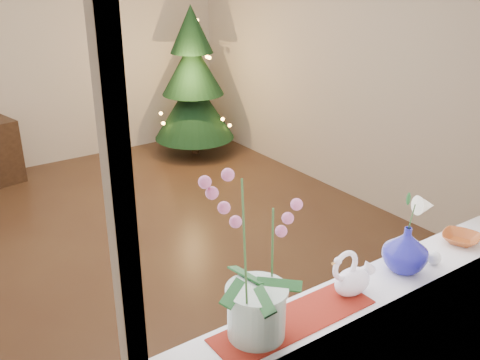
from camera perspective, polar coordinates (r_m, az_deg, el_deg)
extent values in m
plane|color=#3D2419|center=(4.54, -10.58, -7.30)|extent=(5.00, 5.00, 0.00)
cube|color=beige|center=(6.40, -21.18, 13.11)|extent=(4.50, 0.10, 2.70)
cube|color=beige|center=(2.11, 16.52, -2.97)|extent=(4.50, 0.10, 2.70)
cube|color=beige|center=(5.33, 11.30, 12.56)|extent=(0.10, 5.00, 2.70)
cube|color=white|center=(2.40, 12.91, -11.67)|extent=(2.20, 0.26, 0.04)
cube|color=maroon|center=(2.16, 5.83, -14.65)|extent=(0.70, 0.20, 0.01)
imported|color=#0C0B63|center=(2.51, 17.30, -6.74)|extent=(0.30, 0.30, 0.24)
sphere|color=white|center=(2.64, 20.01, -7.83)|extent=(0.08, 0.08, 0.06)
imported|color=#9D481C|center=(2.88, 22.47, -5.83)|extent=(0.20, 0.20, 0.04)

